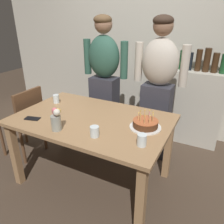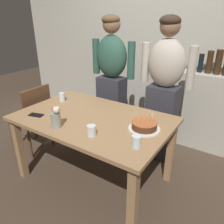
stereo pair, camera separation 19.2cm
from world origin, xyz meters
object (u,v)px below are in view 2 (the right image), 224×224
Objects in this scene: cell_phone at (36,115)px; flower_vase at (56,116)px; person_woman_cardigan at (164,90)px; person_man_bearded at (112,81)px; dining_chair at (33,114)px; water_glass_far at (91,131)px; birthday_cake at (144,126)px; water_glass_side at (62,97)px; water_glass_near at (136,142)px.

flower_vase is at bearing -25.28° from cell_phone.
person_woman_cardigan reaches higher than cell_phone.
cell_phone is 1.08m from person_man_bearded.
dining_chair is (-0.68, -0.74, -0.36)m from person_man_bearded.
water_glass_far is at bearing 79.02° from person_woman_cardigan.
person_man_bearded is 1.00× the size of person_woman_cardigan.
cell_phone is at bearing 170.16° from flower_vase.
water_glass_side is at bearing 174.38° from birthday_cake.
water_glass_side is at bearing 65.85° from person_man_bearded.
dining_chair reaches higher than water_glass_far.
water_glass_far is 1.25m from dining_chair.
flower_vase is at bearing 63.74° from person_woman_cardigan.
water_glass_near is 1.23m from water_glass_side.
water_glass_near is 0.67× the size of cell_phone.
water_glass_near is at bearing -13.30° from cell_phone.
person_man_bearded is at bearing 138.45° from birthday_cake.
water_glass_side is 0.06× the size of person_man_bearded.
person_man_bearded is at bearing 137.36° from dining_chair.
birthday_cake is at bearing -5.62° from water_glass_side.
person_man_bearded reaches higher than flower_vase.
water_glass_side is 0.50m from dining_chair.
person_woman_cardigan is (0.91, 1.05, 0.13)m from cell_phone.
cell_phone is at bearing 79.01° from person_man_bearded.
water_glass_near reaches higher than cell_phone.
person_woman_cardigan reaches higher than water_glass_side.
birthday_cake is 2.96× the size of water_glass_side.
person_woman_cardigan reaches higher than water_glass_far.
birthday_cake reaches higher than water_glass_near.
person_man_bearded is (-0.82, 0.73, 0.10)m from birthday_cake.
flower_vase is at bearing -170.68° from water_glass_far.
person_woman_cardigan is 1.90× the size of dining_chair.
cell_phone is at bearing 57.08° from dining_chair.
water_glass_near is 0.06× the size of person_man_bearded.
water_glass_far is at bearing -29.57° from water_glass_side.
flower_vase is 0.24× the size of dining_chair.
birthday_cake is at bearing 90.63° from dining_chair.
water_glass_far is 0.42× the size of flower_vase.
dining_chair reaches higher than water_glass_side.
birthday_cake reaches higher than dining_chair.
water_glass_near is 1.62m from dining_chair.
dining_chair reaches higher than water_glass_near.
cell_phone is (-0.70, 0.01, -0.04)m from water_glass_far.
birthday_cake is 1.10m from person_man_bearded.
person_man_bearded reaches higher than water_glass_side.
person_man_bearded reaches higher than birthday_cake.
flower_vase is at bearing -172.03° from water_glass_near.
flower_vase is (0.36, -0.06, 0.10)m from cell_phone.
cell_phone is 0.09× the size of person_woman_cardigan.
person_man_bearded is at bearing 115.25° from water_glass_far.
person_woman_cardigan is at bearing 33.76° from cell_phone.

